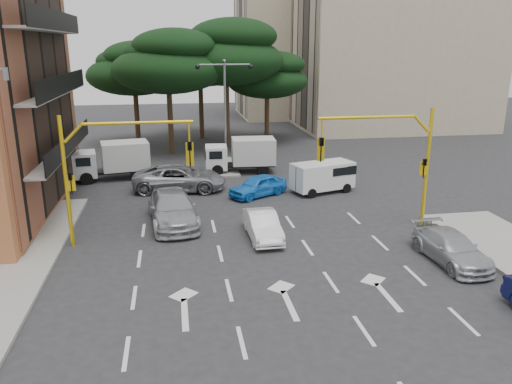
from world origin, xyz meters
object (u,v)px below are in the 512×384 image
(car_blue_compact, at_px, (258,186))
(box_truck_a, at_px, (112,161))
(car_white_hatch, at_px, (263,225))
(car_silver_cross_a, at_px, (180,178))
(van_white, at_px, (322,177))
(box_truck_b, at_px, (241,156))
(signal_mast_right, at_px, (394,152))
(car_silver_parked, at_px, (451,248))
(signal_mast_left, at_px, (106,162))
(car_silver_wagon, at_px, (173,208))
(street_lamp_center, at_px, (225,95))

(car_blue_compact, relative_size, box_truck_a, 0.74)
(car_white_hatch, distance_m, car_silver_cross_a, 9.65)
(van_white, relative_size, box_truck_b, 0.76)
(car_white_hatch, bearing_deg, box_truck_a, 121.91)
(car_white_hatch, xyz_separation_m, box_truck_b, (0.72, 12.87, 0.61))
(signal_mast_right, distance_m, car_white_hatch, 7.38)
(car_white_hatch, relative_size, car_silver_parked, 0.88)
(car_silver_parked, relative_size, box_truck_a, 0.85)
(signal_mast_right, distance_m, van_white, 7.37)
(signal_mast_right, bearing_deg, car_white_hatch, -176.02)
(signal_mast_right, bearing_deg, car_silver_parked, -79.93)
(signal_mast_right, height_order, van_white, signal_mast_right)
(car_white_hatch, relative_size, van_white, 1.00)
(signal_mast_left, bearing_deg, signal_mast_right, 0.00)
(car_white_hatch, distance_m, van_white, 8.68)
(signal_mast_right, bearing_deg, box_truck_b, 115.39)
(signal_mast_left, height_order, car_silver_parked, signal_mast_left)
(signal_mast_right, xyz_separation_m, box_truck_b, (-5.89, 12.41, -2.64))
(car_silver_wagon, relative_size, car_silver_parked, 1.28)
(signal_mast_right, relative_size, car_silver_cross_a, 1.04)
(signal_mast_right, distance_m, street_lamp_center, 15.65)
(street_lamp_center, xyz_separation_m, car_silver_parked, (7.60, -18.49, -4.79))
(street_lamp_center, distance_m, box_truck_a, 9.28)
(car_silver_wagon, relative_size, van_white, 1.46)
(signal_mast_right, height_order, box_truck_a, signal_mast_right)
(car_silver_wagon, xyz_separation_m, car_silver_parked, (11.62, -6.80, -0.18))
(car_blue_compact, relative_size, car_silver_wagon, 0.68)
(van_white, bearing_deg, street_lamp_center, -161.59)
(car_white_hatch, relative_size, car_blue_compact, 1.02)
(signal_mast_right, relative_size, box_truck_b, 1.19)
(signal_mast_right, height_order, car_silver_parked, signal_mast_right)
(box_truck_a, bearing_deg, box_truck_b, -97.67)
(box_truck_b, bearing_deg, car_silver_parked, -154.75)
(car_silver_wagon, bearing_deg, box_truck_b, 58.20)
(van_white, bearing_deg, box_truck_b, -160.20)
(car_blue_compact, distance_m, car_silver_parked, 12.66)
(car_white_hatch, height_order, car_blue_compact, car_blue_compact)
(signal_mast_left, distance_m, car_blue_compact, 10.70)
(car_white_hatch, height_order, van_white, van_white)
(car_silver_parked, bearing_deg, box_truck_a, 130.78)
(car_silver_wagon, height_order, car_silver_parked, car_silver_wagon)
(street_lamp_center, relative_size, car_blue_compact, 2.05)
(car_blue_compact, relative_size, car_silver_parked, 0.86)
(car_white_hatch, distance_m, box_truck_b, 12.91)
(car_blue_compact, xyz_separation_m, box_truck_b, (-0.22, 6.01, 0.60))
(car_white_hatch, height_order, box_truck_a, box_truck_a)
(car_silver_wagon, distance_m, van_white, 10.21)
(signal_mast_left, height_order, box_truck_a, signal_mast_left)
(car_silver_wagon, bearing_deg, street_lamp_center, 65.27)
(car_silver_parked, bearing_deg, street_lamp_center, 109.61)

